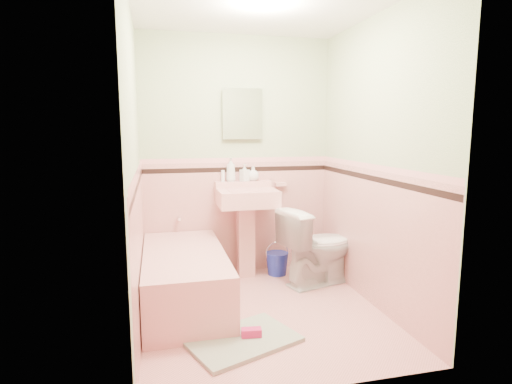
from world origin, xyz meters
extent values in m
plane|color=pink|center=(0.00, 0.00, 0.00)|extent=(2.20, 2.20, 0.00)
plane|color=white|center=(0.00, 0.00, 2.50)|extent=(2.20, 2.20, 0.00)
plane|color=#F1E8C5|center=(0.00, 1.10, 1.25)|extent=(2.50, 0.00, 2.50)
plane|color=#F1E8C5|center=(0.00, -1.10, 1.25)|extent=(2.50, 0.00, 2.50)
plane|color=#F1E8C5|center=(-1.00, 0.00, 1.25)|extent=(0.00, 2.50, 2.50)
plane|color=#F1E8C5|center=(1.00, 0.00, 1.25)|extent=(0.00, 2.50, 2.50)
plane|color=pink|center=(0.00, 1.09, 0.60)|extent=(2.00, 0.00, 2.00)
plane|color=pink|center=(0.00, -1.09, 0.60)|extent=(2.00, 0.00, 2.00)
plane|color=pink|center=(-0.99, 0.00, 0.60)|extent=(0.00, 2.20, 2.20)
plane|color=pink|center=(0.99, 0.00, 0.60)|extent=(0.00, 2.20, 2.20)
plane|color=black|center=(0.00, 1.08, 1.12)|extent=(2.00, 0.00, 2.00)
plane|color=black|center=(0.00, -1.08, 1.12)|extent=(2.00, 0.00, 2.00)
plane|color=black|center=(-0.98, 0.00, 1.12)|extent=(0.00, 2.20, 2.20)
plane|color=black|center=(0.98, 0.00, 1.12)|extent=(0.00, 2.20, 2.20)
plane|color=pink|center=(0.00, 1.08, 1.22)|extent=(2.00, 0.00, 2.00)
plane|color=pink|center=(0.00, -1.08, 1.22)|extent=(2.00, 0.00, 2.00)
plane|color=pink|center=(-0.98, 0.00, 1.22)|extent=(0.00, 2.20, 2.20)
plane|color=pink|center=(0.98, 0.00, 1.22)|extent=(0.00, 2.20, 2.20)
cube|color=pink|center=(-0.63, 0.33, 0.23)|extent=(0.70, 1.50, 0.45)
cylinder|color=silver|center=(-0.63, 1.05, 0.63)|extent=(0.04, 0.12, 0.04)
cylinder|color=silver|center=(0.05, 1.00, 0.95)|extent=(0.02, 0.02, 0.10)
cube|color=white|center=(0.05, 1.07, 1.70)|extent=(0.36, 0.04, 0.44)
cube|color=pink|center=(0.47, 1.06, 0.95)|extent=(0.12, 0.07, 0.04)
imported|color=#B2B2B2|center=(-0.08, 1.04, 1.13)|extent=(0.11, 0.12, 0.25)
imported|color=#B2B2B2|center=(0.07, 1.04, 1.09)|extent=(0.11, 0.11, 0.18)
imported|color=#B2B2B2|center=(0.16, 1.04, 1.08)|extent=(0.16, 0.16, 0.16)
cylinder|color=white|center=(-0.17, 1.04, 1.06)|extent=(0.05, 0.05, 0.12)
imported|color=white|center=(0.70, 0.53, 0.39)|extent=(0.85, 0.63, 0.78)
cube|color=gray|center=(-0.27, -0.45, 0.02)|extent=(0.91, 0.76, 0.03)
cube|color=#BF1E59|center=(-0.20, -0.44, 0.06)|extent=(0.16, 0.09, 0.06)
camera|label=1|loc=(-0.84, -3.24, 1.54)|focal=29.19mm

